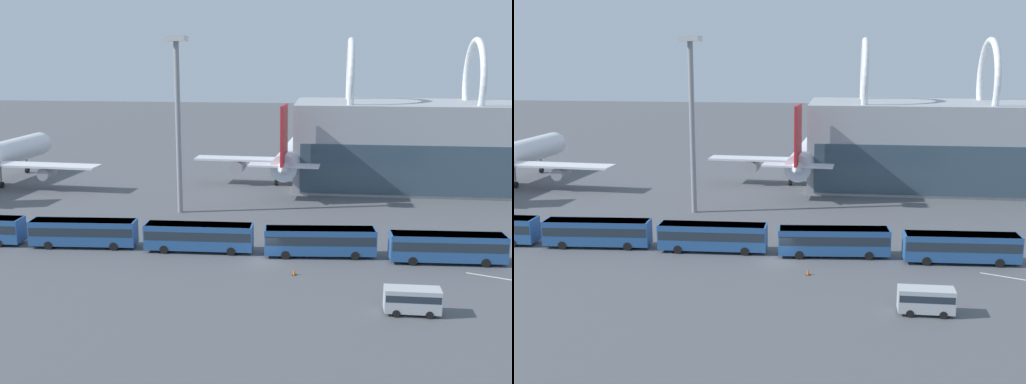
# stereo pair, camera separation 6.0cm
# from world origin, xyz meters

# --- Properties ---
(ground_plane) EXTENTS (440.00, 440.00, 0.00)m
(ground_plane) POSITION_xyz_m (0.00, 0.00, 0.00)
(ground_plane) COLOR #515459
(airliner_at_gate_far) EXTENTS (34.23, 33.53, 15.06)m
(airliner_at_gate_far) POSITION_xyz_m (0.22, 41.82, 5.26)
(airliner_at_gate_far) COLOR silver
(airliner_at_gate_far) RESTS_ON ground_plane
(shuttle_bus_1) EXTENTS (12.83, 3.57, 3.32)m
(shuttle_bus_1) POSITION_xyz_m (-22.36, 2.92, 1.95)
(shuttle_bus_1) COLOR #285693
(shuttle_bus_1) RESTS_ON ground_plane
(shuttle_bus_2) EXTENTS (12.76, 3.13, 3.32)m
(shuttle_bus_2) POSITION_xyz_m (-8.25, 2.82, 1.95)
(shuttle_bus_2) COLOR #285693
(shuttle_bus_2) RESTS_ON ground_plane
(shuttle_bus_3) EXTENTS (12.87, 3.82, 3.32)m
(shuttle_bus_3) POSITION_xyz_m (5.87, 2.68, 1.95)
(shuttle_bus_3) COLOR #285693
(shuttle_bus_3) RESTS_ON ground_plane
(shuttle_bus_4) EXTENTS (12.79, 3.30, 3.32)m
(shuttle_bus_4) POSITION_xyz_m (19.98, 2.04, 1.95)
(shuttle_bus_4) COLOR #285693
(shuttle_bus_4) RESTS_ON ground_plane
(service_van_foreground) EXTENTS (5.00, 2.06, 2.43)m
(service_van_foreground) POSITION_xyz_m (14.47, -12.94, 1.42)
(service_van_foreground) COLOR #B2B7BC
(service_van_foreground) RESTS_ON ground_plane
(floodlight_mast) EXTENTS (2.91, 2.91, 25.09)m
(floodlight_mast) POSITION_xyz_m (-14.81, 20.82, 16.01)
(floodlight_mast) COLOR gray
(floodlight_mast) RESTS_ON ground_plane
(traffic_cone_0) EXTENTS (0.47, 0.47, 0.71)m
(traffic_cone_0) POSITION_xyz_m (3.37, -3.99, 0.34)
(traffic_cone_0) COLOR black
(traffic_cone_0) RESTS_ON ground_plane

